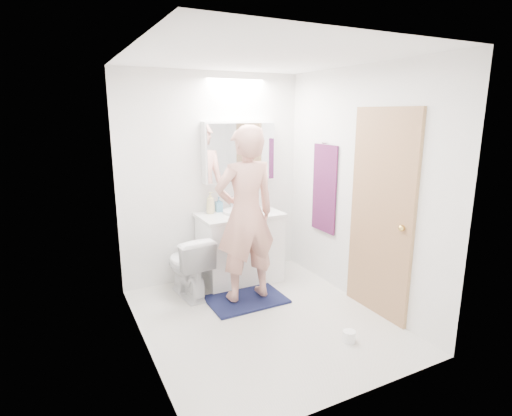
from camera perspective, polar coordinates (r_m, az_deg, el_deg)
floor at (r=4.04m, az=1.02°, el=-15.48°), size 2.50×2.50×0.00m
ceiling at (r=3.57m, az=1.19°, el=20.62°), size 2.50×2.50×0.00m
wall_back at (r=4.74m, az=-6.06°, el=4.20°), size 2.50×0.00×2.50m
wall_front at (r=2.62m, az=14.13°, el=-3.70°), size 2.50×0.00×2.50m
wall_left at (r=3.26m, az=-16.22°, el=-0.47°), size 0.00×2.50×2.50m
wall_right at (r=4.24m, az=14.34°, el=2.77°), size 0.00×2.50×2.50m
vanity_cabinet at (r=4.76m, az=-2.30°, el=-5.77°), size 0.90×0.55×0.78m
countertop at (r=4.64m, az=-2.35°, el=-0.99°), size 0.95×0.58×0.04m
sink_basin at (r=4.66m, az=-2.50°, el=-0.49°), size 0.36×0.36×0.03m
faucet at (r=4.81m, az=-3.45°, el=0.75°), size 0.02×0.02×0.16m
medicine_cabinet at (r=4.75m, az=-2.41°, el=7.93°), size 0.88×0.14×0.70m
mirror_panel at (r=4.68m, az=-2.02°, el=7.85°), size 0.84×0.01×0.66m
toilet at (r=4.45m, az=-9.58°, el=-8.01°), size 0.45×0.71×0.68m
bath_rug at (r=4.39m, az=-1.39°, el=-12.79°), size 0.80×0.56×0.02m
person at (r=4.07m, az=-1.46°, el=-0.96°), size 0.65×0.43×1.79m
door at (r=4.02m, az=17.23°, el=-0.91°), size 0.04×0.80×2.00m
door_knob at (r=3.80m, az=19.88°, el=-2.69°), size 0.06×0.06×0.06m
towel at (r=4.66m, az=9.63°, el=2.69°), size 0.02×0.42×1.00m
towel_hook at (r=4.59m, az=9.75°, el=9.07°), size 0.07×0.02×0.02m
soap_bottle_a at (r=4.63m, az=-6.47°, el=0.75°), size 0.14×0.14×0.25m
soap_bottle_b at (r=4.71m, az=-5.27°, el=0.51°), size 0.09×0.09×0.17m
toothbrush_cup at (r=4.83m, az=-1.33°, el=0.36°), size 0.11×0.11×0.08m
toilet_paper_roll at (r=3.77m, az=13.02°, el=-17.27°), size 0.11×0.11×0.10m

